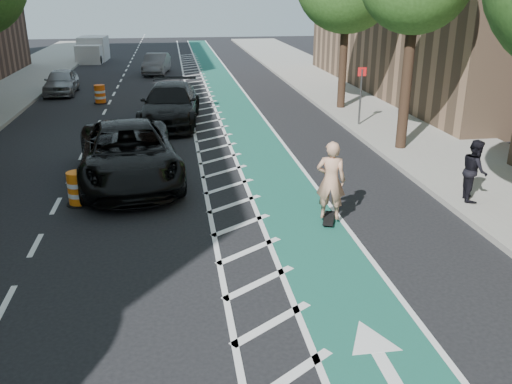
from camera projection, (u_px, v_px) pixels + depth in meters
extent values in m
plane|color=black|center=(182.00, 289.00, 10.36)|extent=(120.00, 120.00, 0.00)
cube|color=#17513D|center=(257.00, 145.00, 20.04)|extent=(2.00, 90.00, 0.01)
cube|color=silver|center=(216.00, 146.00, 19.83)|extent=(1.40, 90.00, 0.01)
cube|color=gray|center=(423.00, 136.00, 20.94)|extent=(5.00, 90.00, 0.15)
cube|color=gray|center=(362.00, 138.00, 20.59)|extent=(0.12, 90.00, 0.16)
cylinder|color=#382619|center=(410.00, 91.00, 18.12)|extent=(0.36, 0.36, 4.40)
cylinder|color=#382619|center=(340.00, 62.00, 25.53)|extent=(0.36, 0.36, 4.40)
cylinder|color=#4C4C4C|center=(360.00, 99.00, 22.13)|extent=(0.08, 0.08, 2.40)
cube|color=red|center=(362.00, 72.00, 21.75)|extent=(0.35, 0.02, 0.35)
cube|color=black|center=(329.00, 218.00, 13.32)|extent=(0.54, 0.92, 0.03)
cylinder|color=black|center=(326.00, 216.00, 13.63)|extent=(0.06, 0.08, 0.07)
cylinder|color=black|center=(333.00, 216.00, 13.60)|extent=(0.06, 0.08, 0.07)
cylinder|color=black|center=(324.00, 225.00, 13.09)|extent=(0.06, 0.08, 0.07)
cylinder|color=black|center=(332.00, 226.00, 13.06)|extent=(0.06, 0.08, 0.07)
imported|color=tan|center=(331.00, 180.00, 12.98)|extent=(0.82, 0.68, 1.94)
imported|color=black|center=(129.00, 153.00, 16.01)|extent=(3.49, 6.36, 1.69)
imported|color=black|center=(170.00, 104.00, 22.98)|extent=(2.87, 5.89, 1.65)
imported|color=gray|center=(61.00, 82.00, 29.71)|extent=(1.67, 3.97, 1.34)
imported|color=#5E5D62|center=(157.00, 64.00, 36.97)|extent=(1.98, 4.24, 1.35)
imported|color=black|center=(474.00, 170.00, 14.11)|extent=(0.83, 0.94, 1.63)
cube|color=silver|center=(94.00, 49.00, 44.04)|extent=(2.21, 3.11, 1.88)
cube|color=silver|center=(89.00, 55.00, 42.01)|extent=(1.95, 1.59, 1.41)
cylinder|color=black|center=(77.00, 60.00, 41.71)|extent=(0.27, 0.67, 0.66)
cylinder|color=black|center=(100.00, 60.00, 41.88)|extent=(0.27, 0.67, 0.66)
cylinder|color=black|center=(86.00, 55.00, 44.87)|extent=(0.27, 0.67, 0.66)
cylinder|color=black|center=(106.00, 55.00, 45.03)|extent=(0.27, 0.67, 0.66)
cylinder|color=orange|center=(78.00, 188.00, 14.30)|extent=(0.52, 0.52, 0.91)
cylinder|color=silver|center=(78.00, 194.00, 14.35)|extent=(0.53, 0.53, 0.12)
cylinder|color=silver|center=(77.00, 184.00, 14.25)|extent=(0.53, 0.53, 0.12)
cylinder|color=black|center=(80.00, 204.00, 14.45)|extent=(0.66, 0.66, 0.04)
cylinder|color=#DD550B|center=(122.00, 141.00, 18.73)|extent=(0.55, 0.55, 0.95)
cylinder|color=silver|center=(123.00, 145.00, 18.79)|extent=(0.56, 0.56, 0.13)
cylinder|color=silver|center=(122.00, 137.00, 18.69)|extent=(0.56, 0.56, 0.13)
cylinder|color=black|center=(123.00, 154.00, 18.89)|extent=(0.70, 0.70, 0.04)
cylinder|color=#FF5C0D|center=(100.00, 94.00, 27.28)|extent=(0.53, 0.53, 0.93)
cylinder|color=silver|center=(100.00, 97.00, 27.33)|extent=(0.55, 0.55, 0.12)
cylinder|color=silver|center=(100.00, 91.00, 27.23)|extent=(0.55, 0.55, 0.12)
cylinder|color=black|center=(101.00, 103.00, 27.43)|extent=(0.68, 0.68, 0.04)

